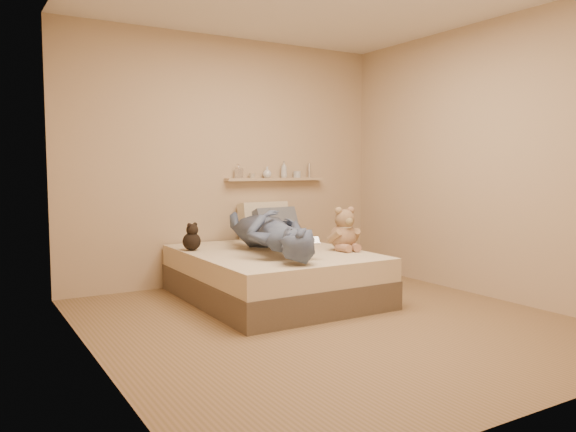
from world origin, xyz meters
TOP-DOWN VIEW (x-y plane):
  - room at (0.00, 0.00)m, footprint 3.80×3.80m
  - bed at (0.00, 0.93)m, footprint 1.50×1.90m
  - game_console at (0.01, 0.34)m, footprint 0.20×0.13m
  - teddy_bear at (0.60, 0.62)m, footprint 0.34×0.33m
  - dark_plush at (-0.63, 1.36)m, footprint 0.17×0.17m
  - pillow_cream at (0.36, 1.76)m, footprint 0.56×0.24m
  - pillow_grey at (0.43, 1.62)m, footprint 0.53×0.32m
  - person at (-0.06, 0.86)m, footprint 0.93×1.75m
  - wall_shelf at (0.55, 1.84)m, footprint 1.20×0.12m
  - shelf_bottles at (0.50, 1.84)m, footprint 0.96×0.11m

SIDE VIEW (x-z plane):
  - bed at x=0.00m, z-range 0.00..0.45m
  - dark_plush at x=-0.63m, z-range 0.43..0.70m
  - game_console at x=0.01m, z-range 0.58..0.65m
  - pillow_grey at x=0.43m, z-range 0.44..0.80m
  - teddy_bear at x=0.60m, z-range 0.41..0.83m
  - person at x=-0.06m, z-range 0.45..0.85m
  - pillow_cream at x=0.36m, z-range 0.44..0.86m
  - wall_shelf at x=0.55m, z-range 1.09..1.11m
  - shelf_bottles at x=0.50m, z-range 1.09..1.28m
  - room at x=0.00m, z-range -0.60..3.20m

